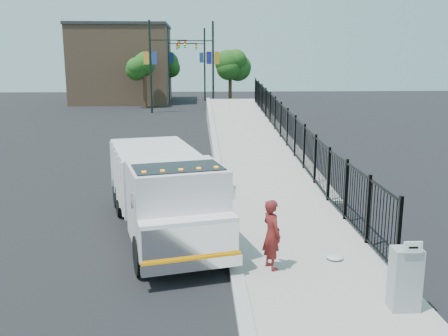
{
  "coord_description": "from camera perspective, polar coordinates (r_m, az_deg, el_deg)",
  "views": [
    {
      "loc": [
        -0.84,
        -12.17,
        4.92
      ],
      "look_at": [
        -0.1,
        2.0,
        1.74
      ],
      "focal_mm": 40.0,
      "sensor_mm": 36.0,
      "label": 1
    }
  ],
  "objects": [
    {
      "name": "light_pole_0",
      "position": [
        44.94,
        -8.01,
        11.8
      ],
      "size": [
        3.77,
        0.22,
        8.0
      ],
      "color": "black",
      "rests_on": "ground"
    },
    {
      "name": "iron_fence",
      "position": [
        24.89,
        7.21,
        3.24
      ],
      "size": [
        0.1,
        28.0,
        1.8
      ],
      "primitive_type": "cube",
      "color": "black",
      "rests_on": "ground"
    },
    {
      "name": "light_pole_3",
      "position": [
        57.06,
        -2.54,
        12.06
      ],
      "size": [
        3.77,
        0.22,
        8.0
      ],
      "color": "black",
      "rests_on": "ground"
    },
    {
      "name": "ground",
      "position": [
        13.16,
        0.89,
        -9.33
      ],
      "size": [
        120.0,
        120.0,
        0.0
      ],
      "primitive_type": "plane",
      "color": "black",
      "rests_on": "ground"
    },
    {
      "name": "light_pole_2",
      "position": [
        55.68,
        -6.06,
        11.99
      ],
      "size": [
        3.77,
        0.22,
        8.0
      ],
      "color": "black",
      "rests_on": "ground"
    },
    {
      "name": "debris",
      "position": [
        12.55,
        12.52,
        -9.91
      ],
      "size": [
        0.42,
        0.42,
        0.1
      ],
      "primitive_type": "ellipsoid",
      "color": "silver",
      "rests_on": "sidewalk"
    },
    {
      "name": "tree_1",
      "position": [
        50.55,
        0.71,
        11.51
      ],
      "size": [
        2.48,
        2.48,
        5.24
      ],
      "color": "#382314",
      "rests_on": "ground"
    },
    {
      "name": "arrow_sign",
      "position": [
        9.94,
        20.79,
        -8.46
      ],
      "size": [
        0.35,
        0.04,
        0.22
      ],
      "primitive_type": "cube",
      "color": "white",
      "rests_on": "utility_cabinet"
    },
    {
      "name": "tree_0",
      "position": [
        49.24,
        -9.11,
        11.31
      ],
      "size": [
        2.28,
        2.28,
        5.14
      ],
      "color": "#382314",
      "rests_on": "ground"
    },
    {
      "name": "ramp",
      "position": [
        28.75,
        2.97,
        2.76
      ],
      "size": [
        3.95,
        24.06,
        3.19
      ],
      "primitive_type": "cube",
      "rotation": [
        0.06,
        0.0,
        0.0
      ],
      "color": "#9E998E",
      "rests_on": "ground"
    },
    {
      "name": "building",
      "position": [
        56.77,
        -11.49,
        11.45
      ],
      "size": [
        10.0,
        10.0,
        8.0
      ],
      "primitive_type": "cube",
      "color": "#8C664C",
      "rests_on": "ground"
    },
    {
      "name": "light_pole_1",
      "position": [
        46.09,
        -1.65,
        11.93
      ],
      "size": [
        3.78,
        0.22,
        8.0
      ],
      "color": "black",
      "rests_on": "ground"
    },
    {
      "name": "utility_cabinet",
      "position": [
        10.4,
        19.98,
        -11.83
      ],
      "size": [
        0.55,
        0.4,
        1.25
      ],
      "primitive_type": "cube",
      "color": "gray",
      "rests_on": "sidewalk"
    },
    {
      "name": "curb",
      "position": [
        11.3,
        1.59,
        -12.74
      ],
      "size": [
        0.3,
        12.0,
        0.16
      ],
      "primitive_type": "cube",
      "color": "#ADAAA3",
      "rests_on": "ground"
    },
    {
      "name": "sidewalk",
      "position": [
        11.61,
        11.33,
        -12.38
      ],
      "size": [
        3.55,
        12.0,
        0.12
      ],
      "primitive_type": "cube",
      "color": "#9E998E",
      "rests_on": "ground"
    },
    {
      "name": "worker",
      "position": [
        11.55,
        5.46,
        -7.56
      ],
      "size": [
        0.59,
        0.71,
        1.65
      ],
      "primitive_type": "imported",
      "rotation": [
        0.0,
        0.0,
        1.96
      ],
      "color": "maroon",
      "rests_on": "sidewalk"
    },
    {
      "name": "truck",
      "position": [
        13.87,
        -6.93,
        -2.31
      ],
      "size": [
        3.89,
        7.41,
        2.42
      ],
      "rotation": [
        0.0,
        0.0,
        0.24
      ],
      "color": "black",
      "rests_on": "ground"
    },
    {
      "name": "tree_2",
      "position": [
        58.56,
        -6.47,
        11.59
      ],
      "size": [
        2.55,
        2.55,
        5.27
      ],
      "color": "#382314",
      "rests_on": "ground"
    }
  ]
}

